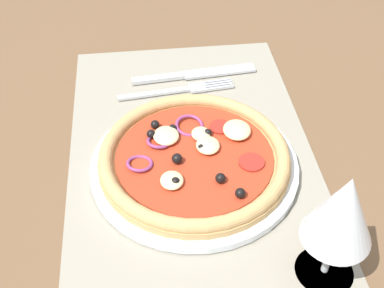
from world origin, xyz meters
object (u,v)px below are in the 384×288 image
Objects in this scene: pizza at (191,156)px; knife at (195,74)px; wine_glass at (343,212)px; plate at (191,166)px; fork at (183,90)px.

knife is at bearing 171.51° from pizza.
knife is 1.35× the size of wine_glass.
plate reaches higher than fork.
knife is at bearing 171.45° from plate.
wine_glass is (33.80, 12.03, 9.69)cm from fork.
pizza is 1.66× the size of wine_glass.
plate is at bearing -103.54° from knife.
pizza is at bearing 158.07° from plate.
fork is at bearing 177.83° from plate.
knife reaches higher than fork.
wine_glass is at bearing 36.81° from plate.
fork is at bearing 177.94° from pizza.
fork is 37.17cm from wine_glass.
wine_glass is (17.02, 12.64, 7.77)cm from pizza.
pizza is 16.91cm from fork.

